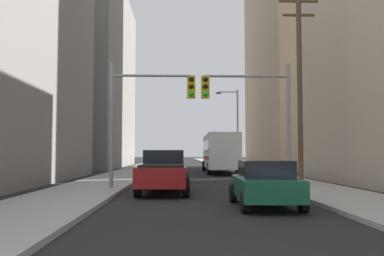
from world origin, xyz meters
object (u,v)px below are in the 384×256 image
Objects in this scene: pickup_truck_red at (164,172)px; sedan_silver at (173,162)px; sedan_grey at (168,170)px; sedan_green at (265,183)px; sedan_beige at (168,165)px; traffic_signal_near_right at (250,104)px; traffic_signal_near_left at (148,104)px; city_bus at (220,151)px.

pickup_truck_red is 28.11m from sedan_silver.
sedan_grey is 1.00× the size of sedan_silver.
sedan_silver is at bearing 95.95° from sedan_green.
traffic_signal_near_right is at bearing -74.93° from sedan_beige.
sedan_grey is at bearing -88.79° from sedan_beige.
traffic_signal_near_right reaches higher than sedan_silver.
traffic_signal_near_left is at bearing 132.36° from pickup_truck_red.
pickup_truck_red is at bearing -90.12° from sedan_grey.
sedan_beige is at bearing -155.36° from city_bus.
sedan_beige is at bearing 99.67° from sedan_green.
traffic_signal_near_right reaches higher than sedan_beige.
traffic_signal_near_left is 4.80m from traffic_signal_near_right.
sedan_grey is (0.01, 6.27, -0.16)m from pickup_truck_red.
city_bus reaches higher than sedan_green.
sedan_beige is at bearing 91.21° from sedan_grey.
sedan_grey is 7.53m from traffic_signal_near_right.
sedan_silver is 0.70× the size of traffic_signal_near_right.
sedan_beige is at bearing 88.00° from traffic_signal_near_left.
city_bus is at bearing 70.84° from sedan_grey.
pickup_truck_red is 3.32m from traffic_signal_near_left.
traffic_signal_near_left is (-0.77, -5.44, 3.28)m from sedan_grey.
pickup_truck_red reaches higher than sedan_grey.
traffic_signal_near_right is at bearing -81.63° from sedan_silver.
city_bus is 2.74× the size of sedan_grey.
sedan_green is at bearing -84.05° from sedan_silver.
sedan_green is 6.73m from traffic_signal_near_right.
traffic_signal_near_left is at bearing -92.00° from sedan_beige.
traffic_signal_near_right is (4.02, -27.28, 3.29)m from sedan_silver.
pickup_truck_red is 1.28× the size of sedan_green.
city_bus is 10.42m from sedan_silver.
sedan_silver is (-4.30, 9.42, -1.16)m from city_bus.
pickup_truck_red is 16.61m from sedan_beige.
sedan_green is at bearing -92.06° from city_bus.
sedan_green is at bearing -54.05° from traffic_signal_near_left.
sedan_beige is (-0.22, 10.34, 0.00)m from sedan_grey.
sedan_green is 33.30m from sedan_silver.
sedan_green and sedan_beige have the same top height.
traffic_signal_near_left is (-4.23, 5.84, 3.28)m from sedan_green.
traffic_signal_near_left reaches higher than sedan_green.
city_bus is 13.20m from sedan_grey.
sedan_beige is at bearing -91.16° from sedan_silver.
sedan_silver is at bearing 98.37° from traffic_signal_near_right.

